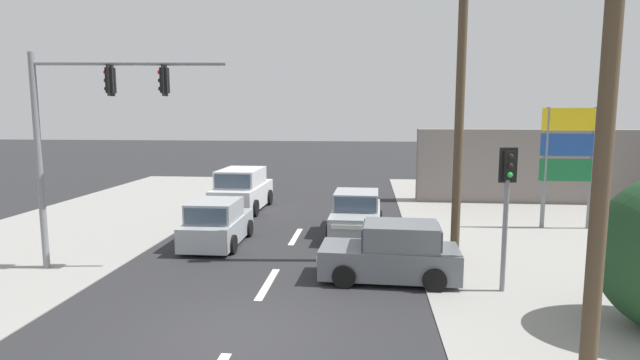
% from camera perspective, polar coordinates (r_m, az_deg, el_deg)
% --- Properties ---
extents(ground_plane, '(140.00, 140.00, 0.00)m').
position_cam_1_polar(ground_plane, '(10.50, -9.36, -17.03)').
color(ground_plane, '#28282B').
extents(lane_dash_mid, '(0.20, 2.40, 0.01)m').
position_cam_1_polar(lane_dash_mid, '(13.21, -5.98, -11.69)').
color(lane_dash_mid, silver).
rests_on(lane_dash_mid, ground).
extents(lane_dash_far, '(0.20, 2.40, 0.01)m').
position_cam_1_polar(lane_dash_far, '(17.94, -2.80, -6.46)').
color(lane_dash_far, silver).
rests_on(lane_dash_far, ground).
extents(utility_pole_foreground_right, '(3.78, 0.47, 9.48)m').
position_cam_1_polar(utility_pole_foreground_right, '(8.52, 29.36, 11.64)').
color(utility_pole_foreground_right, '#4C3D2B').
rests_on(utility_pole_foreground_right, ground).
extents(utility_pole_midground_right, '(3.77, 0.63, 10.66)m').
position_cam_1_polar(utility_pole_midground_right, '(14.96, 15.38, 12.48)').
color(utility_pole_midground_right, '#4C3D2B').
rests_on(utility_pole_midground_right, ground).
extents(traffic_signal_mast, '(5.26, 0.74, 6.00)m').
position_cam_1_polar(traffic_signal_mast, '(15.15, -25.37, 6.07)').
color(traffic_signal_mast, slate).
rests_on(traffic_signal_mast, ground).
extents(pedestal_signal_right_kerb, '(0.44, 0.30, 3.56)m').
position_cam_1_polar(pedestal_signal_right_kerb, '(12.79, 20.57, -1.62)').
color(pedestal_signal_right_kerb, slate).
rests_on(pedestal_signal_right_kerb, ground).
extents(shopping_plaza_sign, '(2.10, 0.16, 4.60)m').
position_cam_1_polar(shopping_plaza_sign, '(20.94, 26.63, 3.03)').
color(shopping_plaza_sign, slate).
rests_on(shopping_plaza_sign, ground).
extents(shopfront_wall_far, '(12.00, 1.00, 3.60)m').
position_cam_1_polar(shopfront_wall_far, '(26.72, 23.95, 1.45)').
color(shopfront_wall_far, gray).
rests_on(shopfront_wall_far, ground).
extents(hatchback_kerbside_parked, '(1.80, 3.65, 1.53)m').
position_cam_1_polar(hatchback_kerbside_parked, '(17.05, -11.69, -4.94)').
color(hatchback_kerbside_parked, '#A3A8AD').
rests_on(hatchback_kerbside_parked, ground).
extents(hatchback_receding_far, '(3.70, 1.90, 1.53)m').
position_cam_1_polar(hatchback_receding_far, '(13.38, 8.26, -8.35)').
color(hatchback_receding_far, slate).
rests_on(hatchback_receding_far, ground).
extents(sedan_oncoming_near, '(1.96, 4.27, 1.56)m').
position_cam_1_polar(sedan_oncoming_near, '(18.24, 4.17, -3.98)').
color(sedan_oncoming_near, '#A3A8AD').
rests_on(sedan_oncoming_near, ground).
extents(suv_oncoming_mid, '(2.13, 4.58, 1.90)m').
position_cam_1_polar(suv_oncoming_mid, '(22.92, -8.88, -1.21)').
color(suv_oncoming_mid, silver).
rests_on(suv_oncoming_mid, ground).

